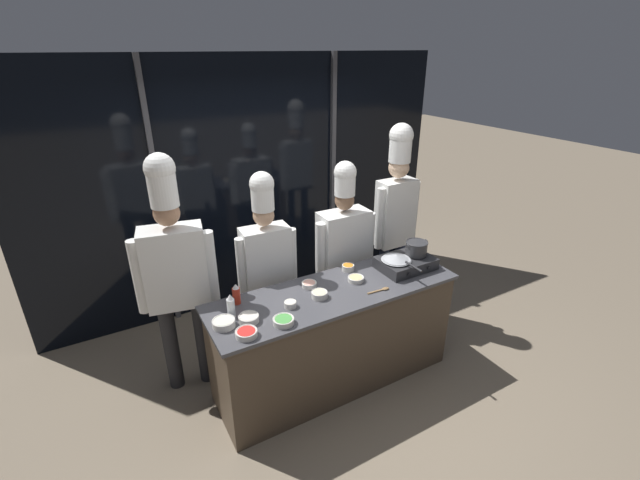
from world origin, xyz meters
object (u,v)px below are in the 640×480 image
Objects in this scene: squeeze_bottle_chili at (236,294)px; serving_spoon_slotted at (382,290)px; prep_bowl_carrots at (348,267)px; prep_bowl_garlic at (290,304)px; frying_pan at (397,258)px; prep_bowl_scallions at (284,321)px; portable_stove at (406,263)px; prep_bowl_bean_sprouts at (224,323)px; chef_pastry at (396,207)px; prep_bowl_shrimp at (309,284)px; chef_sous at (266,259)px; prep_bowl_bell_pepper at (246,333)px; squeeze_bottle_clear at (231,306)px; chef_head at (175,267)px; prep_bowl_noodles at (319,294)px; chef_line at (344,245)px; stock_pot at (416,248)px; prep_bowl_onion at (249,318)px; prep_bowl_ginger at (356,279)px.

squeeze_bottle_chili is 0.85× the size of serving_spoon_slotted.
prep_bowl_carrots is 0.75m from prep_bowl_garlic.
frying_pan is at bearing -31.80° from prep_bowl_carrots.
prep_bowl_garlic is (0.14, 0.17, -0.00)m from prep_bowl_scallions.
prep_bowl_scallions is at bearing -170.19° from portable_stove.
squeeze_bottle_chili reaches higher than serving_spoon_slotted.
prep_bowl_bean_sprouts is (-0.18, -0.24, -0.05)m from squeeze_bottle_chili.
chef_pastry is (1.65, 0.82, 0.30)m from prep_bowl_scallions.
portable_stove is 0.52m from prep_bowl_carrots.
prep_bowl_shrimp is (-0.79, 0.15, -0.11)m from frying_pan.
chef_pastry is at bearing 26.40° from prep_bowl_scallions.
chef_pastry reaches higher than prep_bowl_scallions.
serving_spoon_slotted is at bearing 136.50° from chef_sous.
prep_bowl_bell_pepper is 0.92m from chef_sous.
prep_bowl_bean_sprouts is at bearing -178.48° from portable_stove.
prep_bowl_bell_pepper is 1.40× the size of prep_bowl_carrots.
prep_bowl_carrots reaches higher than prep_bowl_scallions.
squeeze_bottle_clear is at bearing 178.18° from frying_pan.
prep_bowl_bean_sprouts is at bearing 154.51° from prep_bowl_scallions.
prep_bowl_bean_sprouts is 0.08× the size of chef_head.
prep_bowl_noodles is 0.82m from chef_line.
prep_bowl_bean_sprouts is 0.81m from prep_bowl_shrimp.
stock_pot is 1.72m from squeeze_bottle_clear.
prep_bowl_scallions is at bearing -152.14° from prep_bowl_carrots.
frying_pan is 0.23m from stock_pot.
prep_bowl_garlic is at bearing -144.10° from prep_bowl_shrimp.
stock_pot reaches higher than squeeze_bottle_clear.
squeeze_bottle_clear is 2.03× the size of prep_bowl_garlic.
prep_bowl_noodles is at bearing -176.93° from frying_pan.
prep_bowl_shrimp is (-0.43, -0.08, -0.01)m from prep_bowl_carrots.
prep_bowl_noodles is at bearing 15.08° from prep_bowl_bell_pepper.
chef_line is at bearing -177.67° from chef_sous.
prep_bowl_garlic is at bearing 148.36° from chef_head.
prep_bowl_garlic is 0.05× the size of chef_head.
prep_bowl_onion is 0.08× the size of chef_line.
prep_bowl_bean_sprouts is at bearing 172.74° from serving_spoon_slotted.
prep_bowl_onion reaches higher than prep_bowl_garlic.
chef_line is at bearing 15.45° from squeeze_bottle_chili.
squeeze_bottle_chili is at bearing 143.27° from chef_head.
prep_bowl_scallions is at bearing -178.77° from serving_spoon_slotted.
prep_bowl_shrimp is at bearing 171.13° from portable_stove.
prep_bowl_bean_sprouts is (-0.38, 0.18, 0.00)m from prep_bowl_scallions.
squeeze_bottle_chili is 0.90× the size of squeeze_bottle_clear.
chef_head reaches higher than stock_pot.
prep_bowl_ginger is at bearing 177.04° from portable_stove.
prep_bowl_noodles is at bearing 45.11° from chef_line.
chef_head is at bearing 163.37° from stock_pot.
prep_bowl_garlic is 0.05× the size of chef_sous.
portable_stove is 0.26× the size of chef_sous.
prep_bowl_carrots is 0.43m from serving_spoon_slotted.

